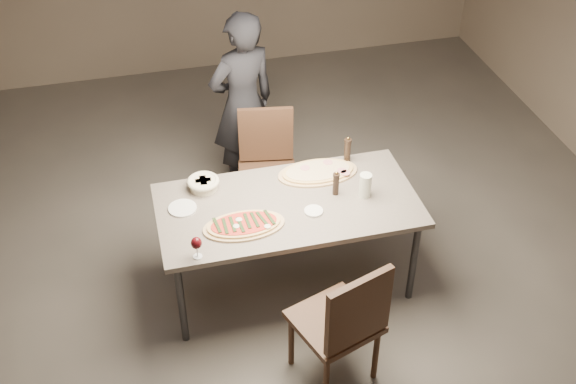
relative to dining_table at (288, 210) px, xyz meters
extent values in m
plane|color=#55504A|center=(0.00, 0.00, -0.69)|extent=(7.00, 7.00, 0.00)
cube|color=#72675D|center=(0.00, 0.00, 0.04)|extent=(1.80, 0.90, 0.04)
cylinder|color=#333335|center=(-0.82, -0.37, -0.34)|extent=(0.05, 0.05, 0.71)
cylinder|color=#333335|center=(0.82, -0.37, -0.34)|extent=(0.05, 0.05, 0.71)
cylinder|color=#333335|center=(-0.82, 0.37, -0.34)|extent=(0.05, 0.05, 0.71)
cylinder|color=#333335|center=(0.82, 0.37, -0.34)|extent=(0.05, 0.05, 0.71)
ellipsoid|color=white|center=(-0.40, -0.19, 0.10)|extent=(0.05, 0.05, 0.01)
ellipsoid|color=white|center=(-0.37, -0.13, 0.10)|extent=(0.05, 0.05, 0.01)
ellipsoid|color=white|center=(-0.20, -0.24, 0.10)|extent=(0.05, 0.05, 0.01)
cube|color=#233717|center=(-0.52, -0.15, 0.09)|extent=(0.04, 0.16, 0.01)
cube|color=#233717|center=(-0.47, -0.17, 0.09)|extent=(0.02, 0.16, 0.01)
cube|color=#233717|center=(-0.42, -0.17, 0.09)|extent=(0.03, 0.16, 0.01)
cube|color=#233717|center=(-0.37, -0.18, 0.09)|extent=(0.03, 0.16, 0.01)
cube|color=#233717|center=(-0.32, -0.16, 0.09)|extent=(0.03, 0.16, 0.01)
cube|color=#233717|center=(-0.27, -0.16, 0.09)|extent=(0.04, 0.16, 0.01)
cube|color=#233717|center=(-0.22, -0.16, 0.09)|extent=(0.06, 0.16, 0.01)
cube|color=#233717|center=(-0.17, -0.15, 0.09)|extent=(0.05, 0.16, 0.01)
cylinder|color=#D7888A|center=(0.48, 0.20, 0.09)|extent=(0.07, 0.07, 0.00)
cylinder|color=#D7888A|center=(0.46, 0.23, 0.09)|extent=(0.07, 0.07, 0.00)
cylinder|color=#D7888A|center=(0.21, 0.33, 0.09)|extent=(0.07, 0.07, 0.00)
cylinder|color=#D7888A|center=(0.39, 0.35, 0.09)|extent=(0.07, 0.07, 0.00)
cylinder|color=beige|center=(-0.54, 0.31, 0.09)|extent=(0.19, 0.19, 0.07)
torus|color=beige|center=(-0.54, 0.31, 0.12)|extent=(0.23, 0.23, 0.03)
cube|color=#9D6940|center=(-0.51, 0.31, 0.11)|extent=(0.06, 0.05, 0.04)
cube|color=#9D6940|center=(-0.54, 0.33, 0.11)|extent=(0.05, 0.06, 0.04)
cube|color=#9D6940|center=(-0.56, 0.31, 0.11)|extent=(0.06, 0.05, 0.04)
cube|color=#9D6940|center=(-0.54, 0.28, 0.11)|extent=(0.05, 0.06, 0.04)
cylinder|color=white|center=(0.15, -0.13, 0.06)|extent=(0.13, 0.13, 0.01)
cylinder|color=#AAAF40|center=(0.15, -0.13, 0.07)|extent=(0.09, 0.09, 0.00)
cylinder|color=black|center=(0.35, 0.02, 0.13)|extent=(0.04, 0.04, 0.15)
cylinder|color=black|center=(0.35, 0.02, 0.22)|extent=(0.05, 0.05, 0.02)
sphere|color=gold|center=(0.35, 0.02, 0.24)|extent=(0.02, 0.02, 0.02)
cylinder|color=black|center=(0.55, 0.38, 0.14)|extent=(0.05, 0.05, 0.17)
cylinder|color=black|center=(0.55, 0.38, 0.24)|extent=(0.05, 0.05, 0.02)
sphere|color=gold|center=(0.55, 0.38, 0.26)|extent=(0.02, 0.02, 0.02)
cylinder|color=silver|center=(0.54, -0.05, 0.15)|extent=(0.09, 0.09, 0.18)
cylinder|color=silver|center=(-0.68, -0.38, 0.06)|extent=(0.06, 0.06, 0.01)
cylinder|color=silver|center=(-0.68, -0.38, 0.10)|extent=(0.01, 0.01, 0.08)
ellipsoid|color=#470A0F|center=(-0.68, -0.38, 0.17)|extent=(0.07, 0.07, 0.08)
cylinder|color=white|center=(-0.71, 0.12, 0.06)|extent=(0.19, 0.19, 0.01)
cube|color=#432A1C|center=(0.08, -0.87, -0.23)|extent=(0.61, 0.61, 0.04)
cylinder|color=#432A1C|center=(-0.04, -1.11, -0.47)|extent=(0.04, 0.04, 0.44)
cylinder|color=#432A1C|center=(0.33, -0.99, -0.47)|extent=(0.04, 0.04, 0.44)
cylinder|color=#432A1C|center=(-0.17, -0.75, -0.47)|extent=(0.04, 0.04, 0.44)
cylinder|color=#432A1C|center=(0.20, -0.62, -0.47)|extent=(0.04, 0.04, 0.44)
cube|color=#432A1C|center=(0.15, -1.07, 0.06)|extent=(0.44, 0.19, 0.50)
cube|color=#432A1C|center=(0.02, 0.72, -0.25)|extent=(0.52, 0.52, 0.04)
cylinder|color=#432A1C|center=(0.23, 0.87, -0.48)|extent=(0.04, 0.04, 0.42)
cylinder|color=#432A1C|center=(-0.14, 0.93, -0.48)|extent=(0.04, 0.04, 0.42)
cylinder|color=#432A1C|center=(0.17, 0.50, -0.48)|extent=(0.04, 0.04, 0.42)
cylinder|color=#432A1C|center=(-0.20, 0.57, -0.48)|extent=(0.04, 0.04, 0.42)
cube|color=#432A1C|center=(0.05, 0.92, 0.03)|extent=(0.43, 0.11, 0.47)
imported|color=black|center=(-0.06, 1.27, 0.11)|extent=(0.68, 0.55, 1.61)
camera|label=1|loc=(-0.94, -3.74, 3.18)|focal=45.00mm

